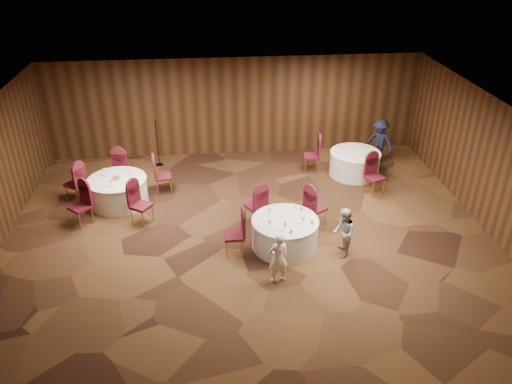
{
  "coord_description": "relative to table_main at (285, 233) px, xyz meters",
  "views": [
    {
      "loc": [
        -0.88,
        -10.37,
        6.99
      ],
      "look_at": [
        0.2,
        0.2,
        1.1
      ],
      "focal_mm": 35.0,
      "sensor_mm": 36.0,
      "label": 1
    }
  ],
  "objects": [
    {
      "name": "tabletop_main",
      "position": [
        0.14,
        -0.09,
        0.47
      ],
      "size": [
        1.11,
        1.12,
        0.22
      ],
      "color": "silver",
      "rests_on": "table_main"
    },
    {
      "name": "tabletop_right",
      "position": [
        2.87,
        3.31,
        0.52
      ],
      "size": [
        0.08,
        0.08,
        0.22
      ],
      "color": "silver",
      "rests_on": "table_right"
    },
    {
      "name": "chairs_main",
      "position": [
        -0.29,
        0.63,
        0.12
      ],
      "size": [
        2.78,
        1.9,
        1.0
      ],
      "color": "#460E1B",
      "rests_on": "ground"
    },
    {
      "name": "chairs_right",
      "position": [
        2.19,
        3.19,
        0.12
      ],
      "size": [
        2.13,
        2.24,
        1.0
      ],
      "color": "#460E1B",
      "rests_on": "ground"
    },
    {
      "name": "woman_b",
      "position": [
        1.28,
        -0.47,
        0.24
      ],
      "size": [
        0.54,
        0.65,
        1.22
      ],
      "primitive_type": "imported",
      "rotation": [
        0.0,
        0.0,
        4.58
      ],
      "color": "#B4B4B9",
      "rests_on": "ground"
    },
    {
      "name": "table_left",
      "position": [
        -4.25,
        2.53,
        0.0
      ],
      "size": [
        1.61,
        1.61,
        0.74
      ],
      "color": "silver",
      "rests_on": "ground"
    },
    {
      "name": "table_right",
      "position": [
        2.7,
        3.58,
        0.0
      ],
      "size": [
        1.52,
        1.52,
        0.74
      ],
      "color": "silver",
      "rests_on": "ground"
    },
    {
      "name": "ground",
      "position": [
        -0.81,
        0.58,
        -0.38
      ],
      "size": [
        12.0,
        12.0,
        0.0
      ],
      "primitive_type": "plane",
      "color": "black",
      "rests_on": "ground"
    },
    {
      "name": "chairs_left",
      "position": [
        -4.26,
        2.54,
        0.12
      ],
      "size": [
        3.05,
        3.05,
        1.0
      ],
      "color": "#460E1B",
      "rests_on": "ground"
    },
    {
      "name": "table_main",
      "position": [
        0.0,
        0.0,
        0.0
      ],
      "size": [
        1.59,
        1.59,
        0.74
      ],
      "color": "silver",
      "rests_on": "ground"
    },
    {
      "name": "woman_a",
      "position": [
        -0.35,
        -1.27,
        0.23
      ],
      "size": [
        0.49,
        0.37,
        1.21
      ],
      "primitive_type": "imported",
      "rotation": [
        0.0,
        0.0,
        3.34
      ],
      "color": "white",
      "rests_on": "ground"
    },
    {
      "name": "room_shell",
      "position": [
        -0.81,
        0.58,
        1.59
      ],
      "size": [
        12.0,
        12.0,
        12.0
      ],
      "color": "silver",
      "rests_on": "ground"
    },
    {
      "name": "tabletop_left",
      "position": [
        -4.25,
        2.53,
        0.45
      ],
      "size": [
        0.8,
        0.73,
        0.22
      ],
      "color": "silver",
      "rests_on": "table_left"
    },
    {
      "name": "man_c",
      "position": [
        3.69,
        4.35,
        0.36
      ],
      "size": [
        1.05,
        1.06,
        1.46
      ],
      "primitive_type": "imported",
      "rotation": [
        0.0,
        0.0,
        5.49
      ],
      "color": "black",
      "rests_on": "ground"
    },
    {
      "name": "mic_stand",
      "position": [
        -3.31,
        4.86,
        0.05
      ],
      "size": [
        0.24,
        0.24,
        1.5
      ],
      "color": "black",
      "rests_on": "ground"
    }
  ]
}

